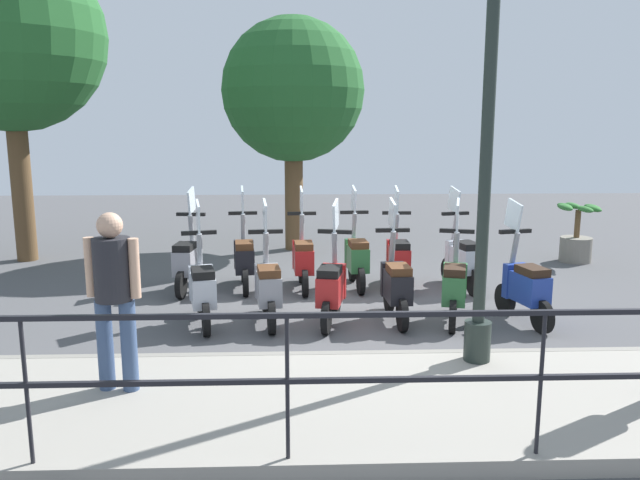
{
  "coord_description": "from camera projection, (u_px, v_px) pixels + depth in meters",
  "views": [
    {
      "loc": [
        -8.26,
        0.81,
        2.47
      ],
      "look_at": [
        0.2,
        0.5,
        0.9
      ],
      "focal_mm": 35.0,
      "sensor_mm": 36.0,
      "label": 1
    }
  ],
  "objects": [
    {
      "name": "scooter_near_3",
      "position": [
        331.0,
        286.0,
        7.77
      ],
      "size": [
        1.22,
        0.49,
        1.54
      ],
      "rotation": [
        0.0,
        0.0,
        -0.21
      ],
      "color": "black",
      "rests_on": "ground_plane"
    },
    {
      "name": "pedestrian_distant",
      "position": [
        114.0,
        288.0,
        5.39
      ],
      "size": [
        0.37,
        0.49,
        1.59
      ],
      "rotation": [
        0.0,
        0.0,
        2.99
      ],
      "color": "#384C70",
      "rests_on": "promenade_walkway"
    },
    {
      "name": "scooter_near_5",
      "position": [
        202.0,
        288.0,
        7.7
      ],
      "size": [
        1.22,
        0.5,
        1.54
      ],
      "rotation": [
        0.0,
        0.0,
        0.23
      ],
      "color": "black",
      "rests_on": "ground_plane"
    },
    {
      "name": "scooter_near_2",
      "position": [
        396.0,
        284.0,
        7.88
      ],
      "size": [
        1.23,
        0.44,
        1.54
      ],
      "rotation": [
        0.0,
        0.0,
        0.05
      ],
      "color": "black",
      "rests_on": "ground_plane"
    },
    {
      "name": "scooter_far_4",
      "position": [
        244.0,
        258.0,
        9.42
      ],
      "size": [
        1.23,
        0.44,
        1.54
      ],
      "rotation": [
        0.0,
        0.0,
        0.11
      ],
      "color": "black",
      "rests_on": "ground_plane"
    },
    {
      "name": "scooter_far_1",
      "position": [
        398.0,
        258.0,
        9.45
      ],
      "size": [
        1.23,
        0.44,
        1.54
      ],
      "rotation": [
        0.0,
        0.0,
        -0.02
      ],
      "color": "black",
      "rests_on": "ground_plane"
    },
    {
      "name": "scooter_near_0",
      "position": [
        524.0,
        286.0,
        7.8
      ],
      "size": [
        1.22,
        0.5,
        1.54
      ],
      "rotation": [
        0.0,
        0.0,
        0.22
      ],
      "color": "black",
      "rests_on": "ground_plane"
    },
    {
      "name": "scooter_near_1",
      "position": [
        454.0,
        285.0,
        7.82
      ],
      "size": [
        1.21,
        0.53,
        1.54
      ],
      "rotation": [
        0.0,
        0.0,
        -0.27
      ],
      "color": "black",
      "rests_on": "ground_plane"
    },
    {
      "name": "potted_palm",
      "position": [
        576.0,
        238.0,
        11.33
      ],
      "size": [
        1.06,
        0.66,
        1.05
      ],
      "color": "slate",
      "rests_on": "ground_plane"
    },
    {
      "name": "promenade_walkway",
      "position": [
        391.0,
        401.0,
        5.48
      ],
      "size": [
        2.2,
        20.0,
        0.15
      ],
      "color": "gray",
      "rests_on": "ground_plane"
    },
    {
      "name": "scooter_far_3",
      "position": [
        303.0,
        258.0,
        9.39
      ],
      "size": [
        1.23,
        0.44,
        1.54
      ],
      "rotation": [
        0.0,
        0.0,
        0.06
      ],
      "color": "black",
      "rests_on": "ground_plane"
    },
    {
      "name": "scooter_near_4",
      "position": [
        268.0,
        286.0,
        7.77
      ],
      "size": [
        1.23,
        0.45,
        1.54
      ],
      "rotation": [
        0.0,
        0.0,
        0.13
      ],
      "color": "black",
      "rests_on": "ground_plane"
    },
    {
      "name": "tree_distant",
      "position": [
        293.0,
        91.0,
        12.0
      ],
      "size": [
        2.76,
        2.76,
        4.51
      ],
      "color": "brown",
      "rests_on": "ground_plane"
    },
    {
      "name": "tree_large",
      "position": [
        9.0,
        37.0,
        10.82
      ],
      "size": [
        3.32,
        3.32,
        5.64
      ],
      "color": "brown",
      "rests_on": "ground_plane"
    },
    {
      "name": "scooter_far_0",
      "position": [
        462.0,
        258.0,
        9.4
      ],
      "size": [
        1.22,
        0.5,
        1.54
      ],
      "rotation": [
        0.0,
        0.0,
        0.22
      ],
      "color": "black",
      "rests_on": "ground_plane"
    },
    {
      "name": "lamp_post_near",
      "position": [
        486.0,
        158.0,
        5.88
      ],
      "size": [
        0.26,
        0.9,
        4.52
      ],
      "color": "#232D28",
      "rests_on": "promenade_walkway"
    },
    {
      "name": "scooter_far_5",
      "position": [
        188.0,
        260.0,
        9.3
      ],
      "size": [
        1.23,
        0.44,
        1.54
      ],
      "rotation": [
        0.0,
        0.0,
        -0.09
      ],
      "color": "black",
      "rests_on": "ground_plane"
    },
    {
      "name": "ground_plane",
      "position": [
        357.0,
        306.0,
        8.59
      ],
      "size": [
        28.0,
        28.0,
        0.0
      ],
      "primitive_type": "plane",
      "color": "#4C4C4F"
    },
    {
      "name": "fence_railing",
      "position": [
        416.0,
        354.0,
        4.3
      ],
      "size": [
        0.04,
        16.03,
        1.07
      ],
      "color": "black",
      "rests_on": "promenade_walkway"
    },
    {
      "name": "scooter_far_2",
      "position": [
        357.0,
        257.0,
        9.51
      ],
      "size": [
        1.23,
        0.44,
        1.54
      ],
      "rotation": [
        0.0,
        0.0,
        0.07
      ],
      "color": "black",
      "rests_on": "ground_plane"
    }
  ]
}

